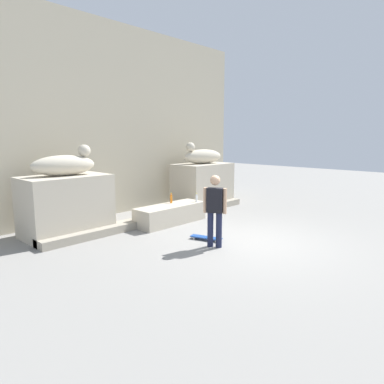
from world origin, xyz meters
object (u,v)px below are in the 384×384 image
Objects in this scene: statue_reclining_left at (65,164)px; bottle_clear at (197,198)px; skateboard at (206,238)px; bottle_orange at (171,199)px; statue_reclining_right at (202,156)px; skater at (215,208)px.

statue_reclining_left is 6.27× the size of bottle_clear.
skateboard is 2.28m from bottle_orange.
skateboard is 3.10× the size of bottle_clear.
bottle_clear is at bearing -12.37° from statue_reclining_left.
bottle_orange is (-2.39, -0.90, -1.15)m from statue_reclining_right.
statue_reclining_right is 5.40× the size of bottle_orange.
bottle_orange is at bearing 32.55° from statue_reclining_right.
statue_reclining_right is at bearing -63.73° from skateboard.
skater is at bearing -128.68° from bottle_clear.
statue_reclining_right is at bearing 20.53° from bottle_orange.
bottle_orange reaches higher than bottle_clear.
bottle_clear is (1.44, 1.64, 0.59)m from skateboard.
skater is 2.74m from bottle_clear.
bottle_orange is (0.77, 2.06, 0.61)m from skateboard.
statue_reclining_right is at bearing 8.10° from statue_reclining_left.
bottle_clear is (1.70, 2.13, -0.27)m from skater.
statue_reclining_left is at bearing 162.72° from bottle_orange.
skater reaches higher than bottle_clear.
bottle_orange is at bearing 148.17° from bottle_clear.
skateboard is 2.64× the size of bottle_orange.
bottle_orange is at bearing -37.25° from skateboard.
statue_reclining_left reaches higher than skateboard.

